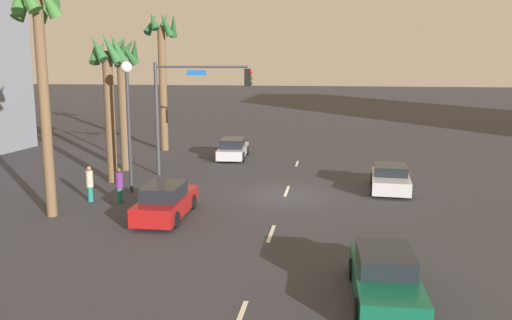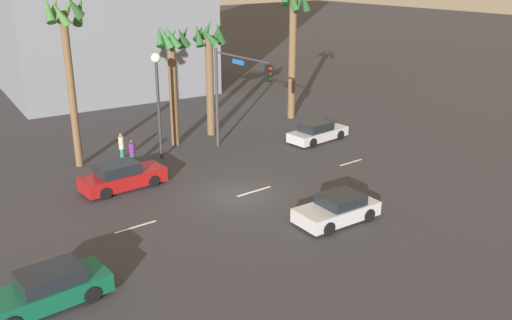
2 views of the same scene
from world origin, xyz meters
TOP-DOWN VIEW (x-y plane):
  - ground_plane at (0.00, 0.00)m, footprint 220.00×220.00m
  - lane_stripe_1 at (-12.94, 0.00)m, footprint 1.94×0.14m
  - lane_stripe_2 at (-6.00, 0.00)m, footprint 2.08×0.14m
  - lane_stripe_3 at (0.88, 0.00)m, footprint 2.21×0.14m
  - lane_stripe_4 at (8.30, 0.00)m, footprint 1.88×0.14m
  - car_0 at (-4.46, 4.66)m, footprint 4.50×1.85m
  - car_1 at (9.67, 4.43)m, footprint 4.46×1.99m
  - car_2 at (1.81, -5.20)m, footprint 4.12×2.14m
  - car_3 at (-11.27, -3.80)m, footprint 4.54×1.92m
  - traffic_signal at (3.76, 5.83)m, footprint 0.32×5.59m
  - streetlamp at (-0.43, 7.73)m, footprint 0.56×0.56m
  - pedestrian_0 at (-2.48, 8.96)m, footprint 0.46×0.46m
  - pedestrian_1 at (-2.46, 7.51)m, footprint 0.48×0.48m
  - palm_tree_0 at (-4.86, 9.57)m, footprint 2.35×2.62m
  - palm_tree_1 at (4.80, 10.06)m, footprint 2.20×2.36m
  - palm_tree_2 at (1.66, 9.51)m, footprint 2.47×2.41m
  - palm_tree_3 at (12.18, 9.97)m, footprint 2.33×2.64m

SIDE VIEW (x-z plane):
  - ground_plane at x=0.00m, z-range 0.00..0.00m
  - lane_stripe_1 at x=-12.94m, z-range 0.00..0.01m
  - lane_stripe_2 at x=-6.00m, z-range 0.00..0.01m
  - lane_stripe_3 at x=0.88m, z-range 0.00..0.01m
  - lane_stripe_4 at x=8.30m, z-range 0.00..0.01m
  - car_2 at x=1.81m, z-range -0.04..1.25m
  - car_1 at x=9.67m, z-range -0.06..1.30m
  - car_3 at x=-11.27m, z-range -0.05..1.32m
  - car_0 at x=-4.46m, z-range -0.06..1.40m
  - pedestrian_1 at x=-2.46m, z-range 0.04..1.69m
  - pedestrian_0 at x=-2.48m, z-range 0.05..1.74m
  - traffic_signal at x=3.76m, z-range 1.17..7.59m
  - streetlamp at x=-0.43m, z-range 1.27..7.76m
  - palm_tree_1 at x=4.80m, z-range 1.52..9.44m
  - palm_tree_2 at x=1.66m, z-range 1.74..9.72m
  - palm_tree_3 at x=12.18m, z-range 1.66..11.58m
  - palm_tree_0 at x=-4.86m, z-range 2.43..12.40m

